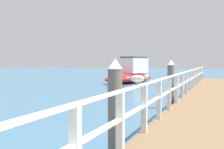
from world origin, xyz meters
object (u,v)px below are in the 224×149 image
Objects in this scene: boat_1 at (131,74)px; seagull_foreground at (138,78)px; dock_piling_near at (115,109)px; dock_piling_far at (171,84)px.

seagull_foreground is at bearing -59.37° from boat_1.
dock_piling_near is 1.00× the size of dock_piling_far.
dock_piling_far is at bearing -179.33° from seagull_foreground.
boat_1 is (-5.76, 14.13, -0.21)m from dock_piling_far.
dock_piling_far is (0.00, 6.87, 0.00)m from dock_piling_near.
dock_piling_near reaches higher than seagull_foreground.
seagull_foreground is at bearing 33.58° from dock_piling_near.
dock_piling_far is 0.26× the size of boat_1.
seagull_foreground is 21.64m from boat_1.
dock_piling_near is 21.77m from boat_1.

